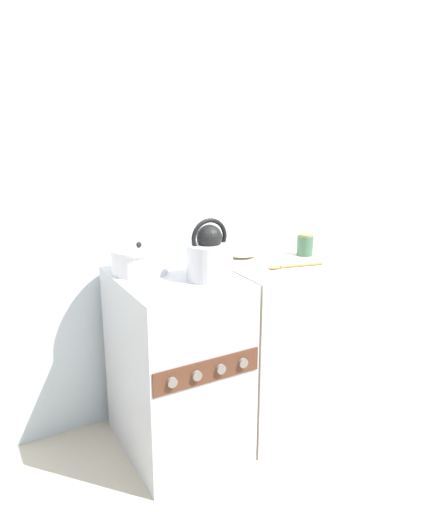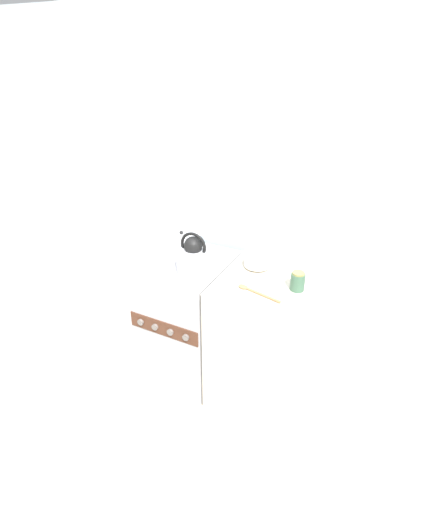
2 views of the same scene
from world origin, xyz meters
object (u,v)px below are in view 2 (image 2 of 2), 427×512
kettle (194,258)px  enamel_bowl (257,261)px  cooking_pot (182,242)px  storage_jar (298,281)px  stove (189,317)px

kettle → enamel_bowl: (0.33, 0.25, -0.06)m
cooking_pot → enamel_bowl: cooking_pot is taller
cooking_pot → kettle: bearing=-46.0°
kettle → storage_jar: bearing=9.3°
stove → enamel_bowl: bearing=17.2°
cooking_pot → storage_jar: (0.89, -0.15, -0.00)m
cooking_pot → storage_jar: cooking_pot is taller
stove → storage_jar: bearing=-0.6°
kettle → cooking_pot: kettle is taller
cooking_pot → storage_jar: bearing=-9.5°
enamel_bowl → stove: bearing=-162.8°
enamel_bowl → storage_jar: bearing=-25.3°
enamel_bowl → storage_jar: size_ratio=1.46×
kettle → storage_jar: kettle is taller
kettle → stove: bearing=137.5°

